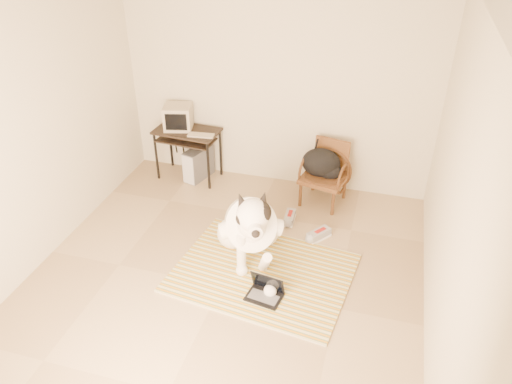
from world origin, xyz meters
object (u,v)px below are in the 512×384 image
at_px(crt_monitor, 178,117).
at_px(backpack, 323,164).
at_px(dog, 250,226).
at_px(laptop, 265,291).
at_px(rattan_chair, 325,173).
at_px(computer_desk, 187,137).
at_px(pc_tower, 198,164).

distance_m(crt_monitor, backpack, 2.01).
bearing_deg(dog, backpack, 68.15).
distance_m(laptop, rattan_chair, 1.97).
distance_m(dog, computer_desk, 1.96).
distance_m(dog, laptop, 0.73).
xyz_separation_m(dog, computer_desk, (-1.31, 1.45, 0.20)).
height_order(laptop, computer_desk, computer_desk).
bearing_deg(dog, crt_monitor, 133.77).
bearing_deg(computer_desk, pc_tower, 9.61).
bearing_deg(backpack, crt_monitor, 175.92).
relative_size(rattan_chair, backpack, 1.55).
distance_m(rattan_chair, backpack, 0.14).
distance_m(crt_monitor, rattan_chair, 2.08).
height_order(computer_desk, pc_tower, computer_desk).
distance_m(dog, pc_tower, 1.89).
distance_m(dog, backpack, 1.46).
bearing_deg(computer_desk, backpack, -2.84).
bearing_deg(dog, rattan_chair, 66.75).
relative_size(crt_monitor, backpack, 0.83).
bearing_deg(crt_monitor, dog, -46.23).
relative_size(crt_monitor, pc_tower, 0.85).
bearing_deg(crt_monitor, laptop, -49.54).
height_order(computer_desk, crt_monitor, crt_monitor).
bearing_deg(pc_tower, laptop, -53.57).
distance_m(computer_desk, rattan_chair, 1.91).
xyz_separation_m(laptop, computer_desk, (-1.63, 2.01, 0.53)).
distance_m(laptop, pc_tower, 2.53).
bearing_deg(dog, pc_tower, 128.69).
bearing_deg(backpack, computer_desk, 177.16).
distance_m(dog, crt_monitor, 2.12).
bearing_deg(rattan_chair, backpack, -165.50).
distance_m(crt_monitor, pc_tower, 0.70).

